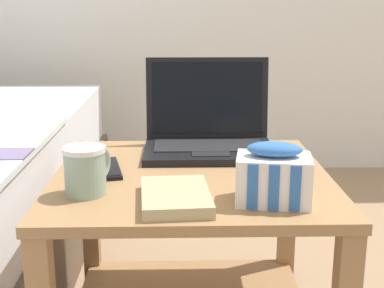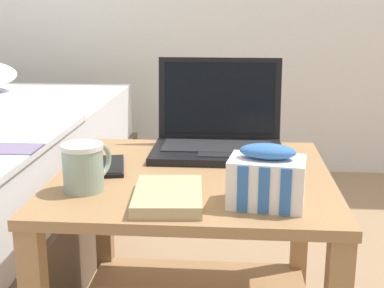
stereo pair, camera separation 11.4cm
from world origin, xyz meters
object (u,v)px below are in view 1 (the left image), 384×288
mug_front_left (86,168)px  snack_bag (273,176)px  laptop (209,133)px  closed_book (176,197)px  cell_phone (105,169)px

mug_front_left → snack_bag: 0.37m
laptop → mug_front_left: size_ratio=2.73×
laptop → closed_book: size_ratio=1.65×
mug_front_left → closed_book: 0.19m
closed_book → mug_front_left: bearing=162.9°
cell_phone → closed_book: closed_book is taller
mug_front_left → snack_bag: (0.37, -0.06, -0.00)m
laptop → snack_bag: size_ratio=2.14×
cell_phone → laptop: bearing=34.4°
mug_front_left → laptop: bearing=50.9°
laptop → closed_book: (-0.08, -0.38, -0.04)m
cell_phone → closed_book: bearing=-51.7°
snack_bag → closed_book: (-0.19, 0.00, -0.04)m
mug_front_left → cell_phone: mug_front_left is taller
snack_bag → cell_phone: 0.41m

